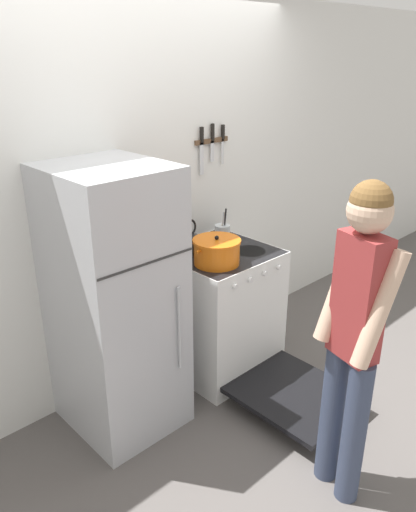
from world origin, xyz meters
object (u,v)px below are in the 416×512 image
tea_kettle (190,241)px  utensil_jar (222,232)px  refrigerator (115,303)px  stove_range (222,312)px  dutch_oven_pot (217,251)px  person (354,331)px

tea_kettle → utensil_jar: size_ratio=0.95×
refrigerator → utensil_jar: 1.04m
stove_range → dutch_oven_pot: bearing=-147.7°
stove_range → refrigerator: bearing=177.0°
utensil_jar → dutch_oven_pot: bearing=-139.9°
dutch_oven_pot → person: 1.12m
refrigerator → utensil_jar: size_ratio=6.68×
stove_range → utensil_jar: bearing=45.9°
refrigerator → dutch_oven_pot: (0.69, -0.15, 0.18)m
stove_range → dutch_oven_pot: 0.57m
utensil_jar → person: person is taller
tea_kettle → dutch_oven_pot: bearing=-92.6°
utensil_jar → person: 1.48m
utensil_jar → stove_range: bearing=-134.1°
person → dutch_oven_pot: bearing=6.0°
dutch_oven_pot → tea_kettle: bearing=87.4°
stove_range → dutch_oven_pot: size_ratio=4.07×
dutch_oven_pot → person: bearing=-99.1°
tea_kettle → refrigerator: bearing=-169.4°
dutch_oven_pot → person: size_ratio=0.21×
refrigerator → utensil_jar: bearing=7.6°
refrigerator → tea_kettle: 0.73m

